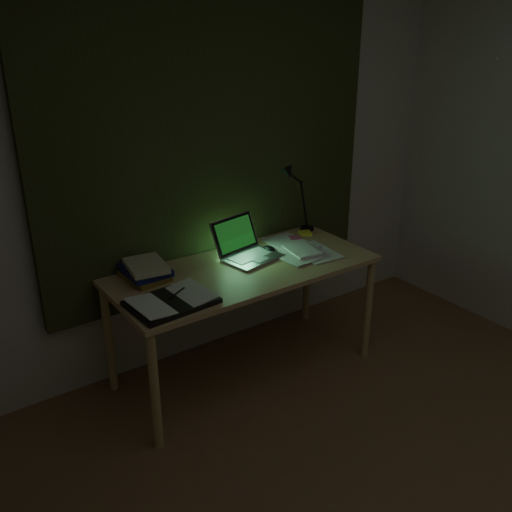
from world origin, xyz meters
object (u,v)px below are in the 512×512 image
(desk, at_px, (244,321))
(book_stack, at_px, (146,270))
(desk_lamp, at_px, (308,195))
(open_textbook, at_px, (172,301))
(loose_papers, at_px, (293,252))
(laptop, at_px, (253,241))

(desk, bearing_deg, book_stack, 160.16)
(desk_lamp, bearing_deg, desk, -152.07)
(desk, relative_size, open_textbook, 3.71)
(desk, distance_m, open_textbook, 0.68)
(book_stack, height_order, loose_papers, book_stack)
(desk, xyz_separation_m, book_stack, (-0.52, 0.19, 0.40))
(laptop, distance_m, book_stack, 0.64)
(desk_lamp, bearing_deg, laptop, -154.41)
(desk, xyz_separation_m, loose_papers, (0.36, 0.00, 0.36))
(laptop, distance_m, desk_lamp, 0.63)
(laptop, bearing_deg, open_textbook, -171.75)
(laptop, distance_m, loose_papers, 0.28)
(book_stack, xyz_separation_m, desk_lamp, (1.21, 0.08, 0.19))
(laptop, height_order, desk_lamp, desk_lamp)
(book_stack, height_order, desk_lamp, desk_lamp)
(desk, xyz_separation_m, open_textbook, (-0.54, -0.16, 0.37))
(desk, bearing_deg, laptop, 32.29)
(laptop, xyz_separation_m, open_textbook, (-0.66, -0.23, -0.10))
(desk, height_order, loose_papers, loose_papers)
(laptop, bearing_deg, loose_papers, -25.83)
(desk_lamp, bearing_deg, book_stack, -169.41)
(desk, bearing_deg, open_textbook, -163.73)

